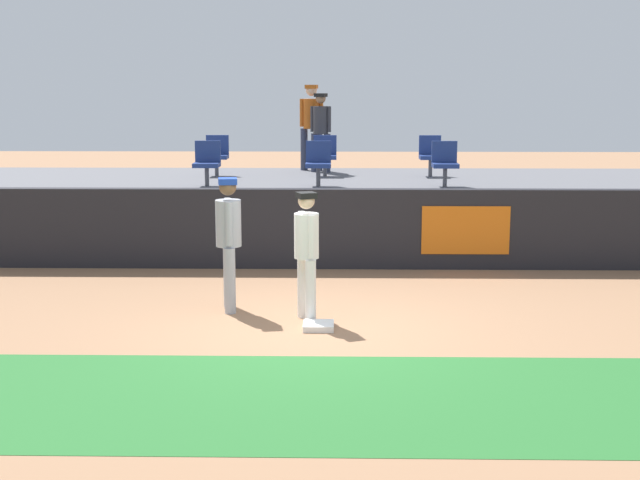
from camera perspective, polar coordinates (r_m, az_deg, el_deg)
ground_plane at (r=11.34m, az=-0.48°, el=-5.92°), size 60.00×60.00×0.00m
grass_foreground_strip at (r=8.94m, az=-0.93°, el=-10.41°), size 18.00×2.80×0.01m
first_base at (r=11.36m, az=-0.10°, el=-5.67°), size 0.40×0.40×0.08m
player_fielder_home at (r=11.58m, az=-0.89°, el=-0.45°), size 0.43×0.57×1.74m
player_runner_visitor at (r=12.13m, az=-6.03°, el=0.36°), size 0.41×0.52×1.87m
field_wall at (r=14.95m, az=-0.03°, el=0.75°), size 18.00×0.26×1.38m
bleacher_platform at (r=17.50m, az=0.10°, el=1.95°), size 18.00×4.80×1.26m
seat_back_center at (r=18.04m, az=0.33°, el=5.72°), size 0.48×0.44×0.84m
seat_front_right at (r=16.37m, az=8.21°, el=5.16°), size 0.47×0.44×0.84m
seat_front_left at (r=16.42m, az=-7.43°, el=5.19°), size 0.48×0.44×0.84m
seat_front_center at (r=16.25m, az=-0.11°, el=5.22°), size 0.47×0.44×0.84m
seat_back_right at (r=18.14m, az=7.27°, el=5.66°), size 0.45×0.44×0.84m
seat_back_left at (r=18.21m, az=-6.80°, el=5.69°), size 0.47×0.44×0.84m
spectator_hooded at (r=18.82m, az=0.05°, el=7.46°), size 0.45×0.42×1.69m
spectator_capped at (r=19.23m, az=-0.57°, el=7.83°), size 0.52×0.41×1.87m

